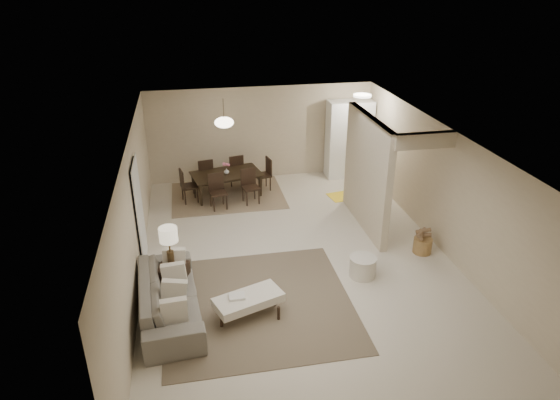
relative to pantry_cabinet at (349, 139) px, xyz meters
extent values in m
plane|color=beige|center=(-2.35, -4.15, -1.05)|extent=(9.00, 9.00, 0.00)
plane|color=white|center=(-2.35, -4.15, 1.45)|extent=(9.00, 9.00, 0.00)
plane|color=#C2B093|center=(-2.35, 0.35, 0.20)|extent=(6.00, 0.00, 6.00)
plane|color=#C2B093|center=(-5.35, -4.15, 0.20)|extent=(0.00, 9.00, 9.00)
plane|color=#C2B093|center=(0.65, -4.15, 0.20)|extent=(0.00, 9.00, 9.00)
cube|color=#C2B093|center=(-0.55, -2.90, 0.20)|extent=(0.15, 2.50, 2.50)
cube|color=black|center=(-5.32, -3.55, -0.03)|extent=(0.04, 0.90, 2.04)
cube|color=white|center=(0.00, 0.00, 0.00)|extent=(1.20, 0.55, 2.10)
cylinder|color=white|center=(-0.05, -0.95, 1.41)|extent=(0.44, 0.44, 0.05)
cube|color=brown|center=(-3.32, -5.38, -1.04)|extent=(3.20, 3.20, 0.01)
imported|color=slate|center=(-4.80, -5.38, -0.70)|extent=(2.44, 1.10, 0.69)
cube|color=silver|center=(-3.52, -5.68, -0.72)|extent=(1.23, 0.87, 0.15)
cylinder|color=black|center=(-3.99, -5.87, -0.92)|extent=(0.05, 0.05, 0.25)
cylinder|color=black|center=(-3.06, -5.87, -0.92)|extent=(0.05, 0.05, 0.25)
cylinder|color=black|center=(-3.99, -5.49, -0.92)|extent=(0.05, 0.05, 0.25)
cylinder|color=black|center=(-3.06, -5.49, -0.92)|extent=(0.05, 0.05, 0.25)
cube|color=black|center=(-4.75, -4.72, -0.79)|extent=(0.64, 0.64, 0.53)
cylinder|color=#4E3A21|center=(-4.75, -4.72, -0.37)|extent=(0.12, 0.12, 0.30)
cylinder|color=#4E3A21|center=(-4.75, -4.72, -0.09)|extent=(0.03, 0.03, 0.26)
cylinder|color=beige|center=(-4.75, -4.72, 0.11)|extent=(0.32, 0.32, 0.26)
cylinder|color=silver|center=(-1.27, -4.89, -0.85)|extent=(0.51, 0.51, 0.40)
cylinder|color=olive|center=(0.22, -4.30, -0.89)|extent=(0.43, 0.43, 0.32)
cube|color=#78664B|center=(-3.41, -0.77, -1.04)|extent=(2.80, 2.10, 0.01)
imported|color=black|center=(-3.41, -0.77, -0.75)|extent=(1.86, 1.27, 0.60)
imported|color=white|center=(-3.41, -0.77, -0.38)|extent=(0.17, 0.17, 0.14)
cube|color=yellow|center=(-0.42, -1.35, -1.04)|extent=(1.02, 0.72, 0.01)
cylinder|color=#4E3A21|center=(-3.41, -0.77, 1.20)|extent=(0.02, 0.02, 0.50)
ellipsoid|color=#FFEAC6|center=(-3.41, -0.77, 0.87)|extent=(0.46, 0.46, 0.25)
camera|label=1|loc=(-4.28, -12.37, 4.24)|focal=32.00mm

